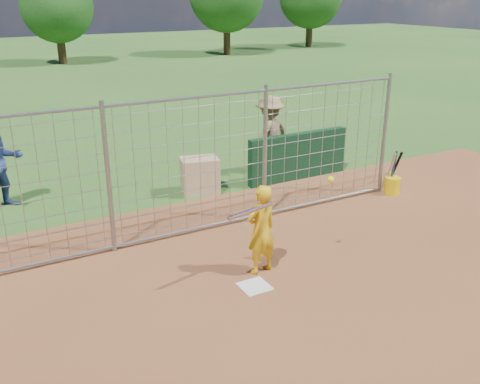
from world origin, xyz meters
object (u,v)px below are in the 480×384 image
equipment_bin (200,176)px  bucket_with_bats (392,183)px  batter (261,230)px  bystander_c (270,134)px

equipment_bin → bucket_with_bats: bucket_with_bats is taller
batter → equipment_bin: batter is taller
bystander_c → bucket_with_bats: 3.12m
batter → bucket_with_bats: 4.62m
equipment_bin → bucket_with_bats: (3.67, -2.08, -0.15)m
batter → equipment_bin: bearing=-108.2°
bucket_with_bats → bystander_c: bearing=120.6°
batter → equipment_bin: size_ratio=1.83×
batter → bucket_with_bats: (4.31, 1.59, -0.49)m
bystander_c → bucket_with_bats: size_ratio=1.93×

